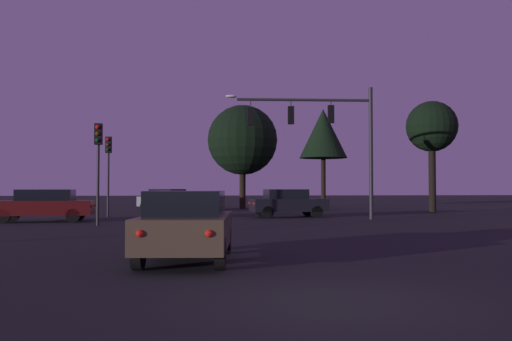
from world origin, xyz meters
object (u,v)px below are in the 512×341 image
(traffic_light_corner_left, at_px, (108,160))
(car_far_lane, at_px, (166,200))
(tree_behind_sign, at_px, (243,140))
(traffic_light_corner_right, at_px, (98,153))
(car_crossing_left, at_px, (43,205))
(traffic_signal_mast_arm, at_px, (323,127))
(tree_left_far, at_px, (323,134))
(tree_center_horizon, at_px, (432,128))
(car_nearside_lane, at_px, (187,224))
(car_crossing_right, at_px, (288,203))

(traffic_light_corner_left, bearing_deg, car_far_lane, 68.72)
(car_far_lane, distance_m, tree_behind_sign, 8.15)
(traffic_light_corner_right, relative_size, car_crossing_left, 0.91)
(traffic_light_corner_left, bearing_deg, car_crossing_left, -119.88)
(car_crossing_left, relative_size, tree_behind_sign, 0.59)
(traffic_signal_mast_arm, bearing_deg, car_crossing_left, -178.37)
(tree_left_far, relative_size, tree_center_horizon, 1.04)
(car_crossing_left, bearing_deg, car_nearside_lane, -63.88)
(car_crossing_left, bearing_deg, traffic_light_corner_left, 60.12)
(traffic_light_corner_right, distance_m, tree_center_horizon, 21.50)
(car_crossing_right, bearing_deg, traffic_light_corner_right, -148.26)
(traffic_signal_mast_arm, xyz_separation_m, traffic_light_corner_right, (-10.51, -3.25, -1.63))
(car_far_lane, bearing_deg, tree_behind_sign, 34.91)
(traffic_light_corner_left, bearing_deg, car_crossing_right, -7.30)
(tree_behind_sign, height_order, tree_left_far, tree_behind_sign)
(car_crossing_left, bearing_deg, car_far_lane, 65.45)
(car_crossing_right, distance_m, car_far_lane, 10.87)
(traffic_signal_mast_arm, xyz_separation_m, tree_center_horizon, (8.60, 6.32, 0.76))
(car_nearside_lane, distance_m, car_crossing_left, 15.95)
(traffic_light_corner_left, xyz_separation_m, tree_behind_sign, (8.31, 10.90, 2.15))
(traffic_signal_mast_arm, height_order, traffic_light_corner_left, traffic_signal_mast_arm)
(traffic_signal_mast_arm, relative_size, tree_left_far, 1.00)
(car_far_lane, xyz_separation_m, tree_center_horizon, (17.09, -4.31, 4.67))
(car_far_lane, relative_size, tree_left_far, 0.55)
(car_crossing_right, bearing_deg, traffic_signal_mast_arm, -58.96)
(car_nearside_lane, distance_m, car_far_lane, 25.42)
(traffic_light_corner_left, bearing_deg, traffic_signal_mast_arm, -17.89)
(traffic_light_corner_left, relative_size, car_crossing_left, 0.93)
(traffic_signal_mast_arm, relative_size, traffic_light_corner_left, 1.69)
(car_crossing_left, bearing_deg, traffic_signal_mast_arm, 1.63)
(car_crossing_right, xyz_separation_m, car_far_lane, (-7.06, 8.27, -0.00))
(car_far_lane, height_order, tree_left_far, tree_left_far)
(traffic_light_corner_left, height_order, car_far_lane, traffic_light_corner_left)
(traffic_light_corner_right, relative_size, tree_behind_sign, 0.54)
(traffic_signal_mast_arm, xyz_separation_m, tree_left_far, (2.87, 12.12, 0.89))
(car_crossing_right, bearing_deg, car_far_lane, 130.52)
(car_crossing_right, bearing_deg, tree_left_far, 66.24)
(tree_center_horizon, bearing_deg, car_crossing_left, -163.14)
(tree_left_far, bearing_deg, car_nearside_lane, -109.25)
(traffic_light_corner_left, distance_m, tree_behind_sign, 13.88)
(car_nearside_lane, height_order, car_crossing_left, same)
(traffic_signal_mast_arm, relative_size, car_crossing_right, 1.75)
(car_crossing_left, height_order, tree_behind_sign, tree_behind_sign)
(traffic_light_corner_left, bearing_deg, tree_left_far, 31.10)
(traffic_signal_mast_arm, distance_m, car_far_lane, 14.16)
(car_crossing_left, bearing_deg, traffic_light_corner_right, -43.54)
(car_crossing_left, distance_m, tree_left_far, 21.16)
(traffic_light_corner_left, height_order, tree_left_far, tree_left_far)
(traffic_signal_mast_arm, xyz_separation_m, car_crossing_right, (-1.42, 2.37, -3.90))
(traffic_light_corner_left, xyz_separation_m, tree_left_far, (14.09, 8.50, 2.46))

